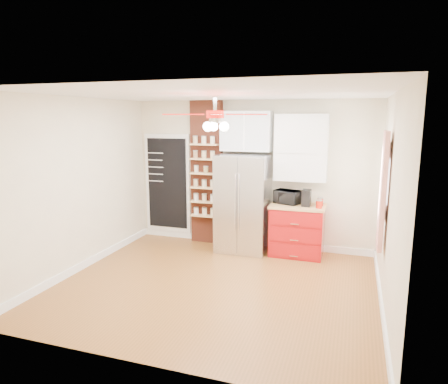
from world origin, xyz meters
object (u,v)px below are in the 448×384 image
(toaster_oven, at_px, (287,197))
(pantry_jar_oats, at_px, (196,169))
(red_cabinet, at_px, (297,230))
(fridge, at_px, (243,203))
(canister_left, at_px, (319,204))
(coffee_maker, at_px, (306,198))
(ceiling_fan, at_px, (215,115))

(toaster_oven, relative_size, pantry_jar_oats, 3.50)
(red_cabinet, distance_m, pantry_jar_oats, 2.17)
(fridge, distance_m, canister_left, 1.34)
(red_cabinet, xyz_separation_m, coffee_maker, (0.15, -0.03, 0.59))
(canister_left, bearing_deg, ceiling_fan, -129.95)
(coffee_maker, bearing_deg, ceiling_fan, -122.59)
(pantry_jar_oats, bearing_deg, red_cabinet, -3.57)
(ceiling_fan, bearing_deg, red_cabinet, 61.29)
(coffee_maker, bearing_deg, fridge, -178.74)
(toaster_oven, height_order, coffee_maker, coffee_maker)
(red_cabinet, height_order, coffee_maker, coffee_maker)
(fridge, relative_size, toaster_oven, 4.08)
(fridge, bearing_deg, ceiling_fan, -88.24)
(coffee_maker, bearing_deg, pantry_jar_oats, 176.10)
(red_cabinet, xyz_separation_m, toaster_oven, (-0.20, 0.06, 0.57))
(red_cabinet, height_order, toaster_oven, toaster_oven)
(ceiling_fan, distance_m, pantry_jar_oats, 2.29)
(canister_left, height_order, pantry_jar_oats, pantry_jar_oats)
(toaster_oven, bearing_deg, red_cabinet, 2.90)
(fridge, distance_m, coffee_maker, 1.13)
(fridge, height_order, canister_left, fridge)
(pantry_jar_oats, bearing_deg, toaster_oven, -2.07)
(fridge, distance_m, ceiling_fan, 2.25)
(canister_left, bearing_deg, red_cabinet, 158.68)
(ceiling_fan, distance_m, coffee_maker, 2.40)
(canister_left, bearing_deg, toaster_oven, 160.38)
(toaster_oven, bearing_deg, pantry_jar_oats, -162.81)
(canister_left, xyz_separation_m, pantry_jar_oats, (-2.30, 0.26, 0.47))
(ceiling_fan, height_order, coffee_maker, ceiling_fan)
(toaster_oven, bearing_deg, canister_left, -0.36)
(fridge, relative_size, canister_left, 13.68)
(toaster_oven, bearing_deg, fridge, -152.78)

